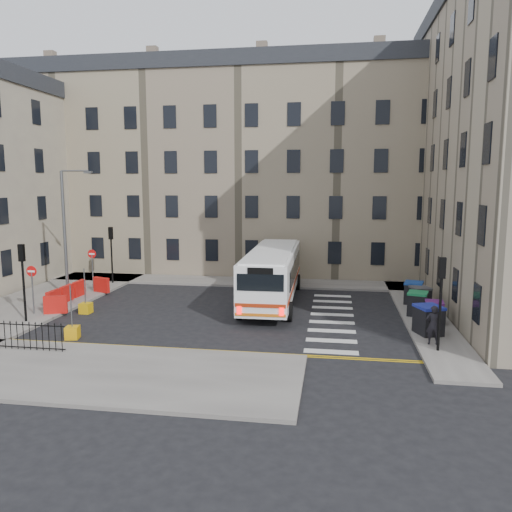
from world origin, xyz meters
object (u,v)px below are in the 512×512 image
(streetlamp, at_px, (65,231))
(pedestrian, at_px, (433,325))
(bus, at_px, (273,273))
(bollard_yellow, at_px, (86,308))
(wheelie_bin_a, at_px, (429,320))
(wheelie_bin_d, at_px, (420,297))
(wheelie_bin_c, at_px, (417,303))
(wheelie_bin_b, at_px, (434,312))
(bollard_chevron, at_px, (73,333))
(wheelie_bin_e, at_px, (413,293))

(streetlamp, bearing_deg, pedestrian, -17.18)
(bus, height_order, bollard_yellow, bus)
(wheelie_bin_a, height_order, wheelie_bin_d, wheelie_bin_a)
(wheelie_bin_c, bearing_deg, wheelie_bin_d, 91.36)
(wheelie_bin_c, distance_m, wheelie_bin_d, 1.70)
(streetlamp, xyz_separation_m, pedestrian, (21.52, -6.65, -3.29))
(wheelie_bin_b, distance_m, bollard_yellow, 19.20)
(wheelie_bin_a, bearing_deg, streetlamp, 145.49)
(bus, height_order, bollard_chevron, bus)
(bollard_yellow, bearing_deg, wheelie_bin_d, 10.83)
(bus, relative_size, bollard_yellow, 20.05)
(streetlamp, distance_m, bollard_yellow, 6.15)
(streetlamp, distance_m, wheelie_bin_a, 22.46)
(streetlamp, relative_size, bollard_yellow, 13.57)
(wheelie_bin_c, distance_m, bollard_chevron, 18.11)
(wheelie_bin_e, bearing_deg, wheelie_bin_d, -65.05)
(wheelie_bin_b, xyz_separation_m, wheelie_bin_e, (-0.41, 4.25, 0.09))
(streetlamp, xyz_separation_m, wheelie_bin_c, (21.65, -1.49, -3.53))
(wheelie_bin_e, bearing_deg, pedestrian, -77.93)
(bollard_chevron, bearing_deg, wheelie_bin_b, 15.99)
(streetlamp, distance_m, pedestrian, 22.77)
(bollard_yellow, bearing_deg, streetlamp, 131.41)
(pedestrian, xyz_separation_m, bollard_chevron, (-16.77, -1.35, -0.75))
(streetlamp, relative_size, pedestrian, 4.54)
(pedestrian, height_order, bollard_yellow, pedestrian)
(wheelie_bin_d, distance_m, bollard_chevron, 19.13)
(pedestrian, bearing_deg, bollard_yellow, -7.42)
(streetlamp, height_order, bus, streetlamp)
(bollard_yellow, bearing_deg, wheelie_bin_a, -4.84)
(pedestrian, relative_size, bollard_chevron, 2.99)
(wheelie_bin_d, bearing_deg, wheelie_bin_a, -110.73)
(pedestrian, bearing_deg, wheelie_bin_d, -92.05)
(bus, xyz_separation_m, wheelie_bin_c, (8.35, -2.33, -1.07))
(wheelie_bin_b, distance_m, bollard_chevron, 18.21)
(streetlamp, xyz_separation_m, bollard_yellow, (3.07, -3.48, -4.04))
(wheelie_bin_e, bearing_deg, bollard_yellow, -151.47)
(pedestrian, bearing_deg, bollard_chevron, 6.94)
(streetlamp, distance_m, wheelie_bin_c, 21.98)
(bus, relative_size, wheelie_bin_c, 8.59)
(wheelie_bin_d, relative_size, wheelie_bin_e, 0.96)
(wheelie_bin_b, bearing_deg, wheelie_bin_d, 100.34)
(wheelie_bin_a, xyz_separation_m, wheelie_bin_c, (0.04, 3.55, -0.05))
(wheelie_bin_e, relative_size, bollard_chevron, 2.37)
(wheelie_bin_c, relative_size, bollard_yellow, 2.33)
(bollard_chevron, bearing_deg, wheelie_bin_d, 25.25)
(wheelie_bin_b, relative_size, wheelie_bin_d, 0.84)
(wheelie_bin_d, relative_size, bollard_yellow, 2.28)
(streetlamp, xyz_separation_m, wheelie_bin_d, (22.05, 0.16, -3.55))
(wheelie_bin_b, bearing_deg, wheelie_bin_e, 102.15)
(wheelie_bin_b, height_order, wheelie_bin_d, wheelie_bin_d)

